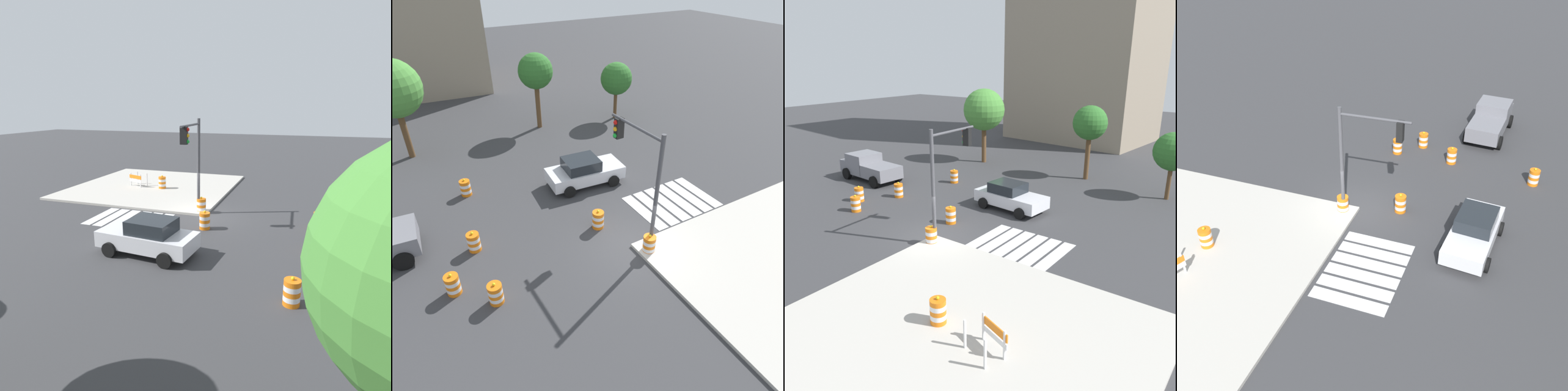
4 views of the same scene
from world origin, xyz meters
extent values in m
plane|color=#38383A|center=(0.00, 0.00, 0.00)|extent=(120.00, 120.00, 0.00)
cube|color=#BCB7AD|center=(6.00, -6.00, 0.07)|extent=(12.00, 12.00, 0.15)
cube|color=silver|center=(2.12, 1.80, 0.01)|extent=(0.60, 3.20, 0.02)
cube|color=silver|center=(2.88, 1.80, 0.01)|extent=(0.60, 3.20, 0.02)
cube|color=silver|center=(3.62, 1.80, 0.01)|extent=(0.60, 3.20, 0.02)
cube|color=silver|center=(4.38, 1.80, 0.01)|extent=(0.60, 3.20, 0.02)
cube|color=silver|center=(5.12, 1.80, 0.01)|extent=(0.60, 3.20, 0.02)
cube|color=silver|center=(5.88, 1.80, 0.01)|extent=(0.60, 3.20, 0.02)
cube|color=silver|center=(0.88, 5.78, 0.68)|extent=(4.44, 2.21, 0.70)
cube|color=#1E2328|center=(0.63, 5.80, 1.33)|extent=(2.03, 1.76, 0.60)
cylinder|color=black|center=(2.31, 6.61, 0.33)|extent=(0.68, 0.30, 0.66)
cylinder|color=black|center=(2.15, 4.72, 0.33)|extent=(0.68, 0.30, 0.66)
cylinder|color=black|center=(-0.38, 6.85, 0.33)|extent=(0.68, 0.30, 0.66)
cylinder|color=black|center=(-0.54, 4.95, 0.33)|extent=(0.68, 0.30, 0.66)
cylinder|color=orange|center=(-5.40, 7.99, 0.09)|extent=(0.56, 0.56, 0.18)
cylinder|color=white|center=(-5.40, 7.99, 0.27)|extent=(0.56, 0.56, 0.18)
cylinder|color=orange|center=(-5.40, 7.99, 0.45)|extent=(0.56, 0.56, 0.18)
cylinder|color=white|center=(-5.40, 7.99, 0.63)|extent=(0.56, 0.56, 0.18)
cylinder|color=orange|center=(-5.40, 7.99, 0.81)|extent=(0.56, 0.56, 0.18)
sphere|color=yellow|center=(-5.40, 7.99, 0.96)|extent=(0.12, 0.12, 0.12)
cylinder|color=orange|center=(-6.29, 0.02, 0.09)|extent=(0.56, 0.56, 0.18)
cylinder|color=white|center=(-6.29, 0.02, 0.27)|extent=(0.56, 0.56, 0.18)
cylinder|color=orange|center=(-6.29, 0.02, 0.45)|extent=(0.56, 0.56, 0.18)
cylinder|color=white|center=(-6.29, 0.02, 0.63)|extent=(0.56, 0.56, 0.18)
cylinder|color=orange|center=(-6.29, 0.02, 0.81)|extent=(0.56, 0.56, 0.18)
sphere|color=yellow|center=(-6.29, 0.02, 0.96)|extent=(0.12, 0.12, 0.12)
cylinder|color=orange|center=(-6.21, 3.34, 0.09)|extent=(0.56, 0.56, 0.18)
cylinder|color=white|center=(-6.21, 3.34, 0.27)|extent=(0.56, 0.56, 0.18)
cylinder|color=orange|center=(-6.21, 3.34, 0.45)|extent=(0.56, 0.56, 0.18)
cylinder|color=white|center=(-6.21, 3.34, 0.63)|extent=(0.56, 0.56, 0.18)
cylinder|color=orange|center=(-6.21, 3.34, 0.81)|extent=(0.56, 0.56, 0.18)
sphere|color=yellow|center=(-6.21, 3.34, 0.96)|extent=(0.12, 0.12, 0.12)
cylinder|color=orange|center=(-0.57, 1.96, 0.09)|extent=(0.56, 0.56, 0.18)
cylinder|color=white|center=(-0.57, 1.96, 0.27)|extent=(0.56, 0.56, 0.18)
cylinder|color=orange|center=(-0.57, 1.96, 0.45)|extent=(0.56, 0.56, 0.18)
cylinder|color=white|center=(-0.57, 1.96, 0.63)|extent=(0.56, 0.56, 0.18)
cylinder|color=orange|center=(-0.57, 1.96, 0.81)|extent=(0.56, 0.56, 0.18)
sphere|color=yellow|center=(-0.57, 1.96, 0.96)|extent=(0.12, 0.12, 0.12)
cylinder|color=orange|center=(0.45, -0.70, 0.09)|extent=(0.56, 0.56, 0.18)
cylinder|color=white|center=(0.45, -0.70, 0.27)|extent=(0.56, 0.56, 0.18)
cylinder|color=orange|center=(0.45, -0.70, 0.45)|extent=(0.56, 0.56, 0.18)
cylinder|color=white|center=(0.45, -0.70, 0.63)|extent=(0.56, 0.56, 0.18)
cylinder|color=orange|center=(0.45, -0.70, 0.81)|extent=(0.56, 0.56, 0.18)
sphere|color=yellow|center=(0.45, -0.70, 0.96)|extent=(0.12, 0.12, 0.12)
cylinder|color=orange|center=(-7.59, 1.28, 0.09)|extent=(0.56, 0.56, 0.18)
cylinder|color=white|center=(-7.59, 1.28, 0.27)|extent=(0.56, 0.56, 0.18)
cylinder|color=orange|center=(-7.59, 1.28, 0.45)|extent=(0.56, 0.56, 0.18)
cylinder|color=white|center=(-7.59, 1.28, 0.63)|extent=(0.56, 0.56, 0.18)
cylinder|color=orange|center=(-7.59, 1.28, 0.81)|extent=(0.56, 0.56, 0.18)
sphere|color=yellow|center=(-7.59, 1.28, 0.96)|extent=(0.12, 0.12, 0.12)
cylinder|color=orange|center=(5.07, -5.31, 0.24)|extent=(0.56, 0.56, 0.18)
cylinder|color=white|center=(5.07, -5.31, 0.42)|extent=(0.56, 0.56, 0.18)
cylinder|color=orange|center=(5.07, -5.31, 0.60)|extent=(0.56, 0.56, 0.18)
cylinder|color=white|center=(5.07, -5.31, 0.78)|extent=(0.56, 0.56, 0.18)
cylinder|color=orange|center=(5.07, -5.31, 0.96)|extent=(0.56, 0.56, 0.18)
sphere|color=yellow|center=(5.07, -5.31, 1.11)|extent=(0.12, 0.12, 0.12)
cube|color=silver|center=(6.83, -5.11, 0.65)|extent=(0.09, 0.09, 1.00)
cube|color=silver|center=(6.59, -5.77, 0.65)|extent=(0.09, 0.09, 1.00)
cube|color=silver|center=(7.86, -5.48, 0.65)|extent=(0.09, 0.09, 1.00)
cube|color=silver|center=(7.63, -6.14, 0.65)|extent=(0.09, 0.09, 1.00)
cube|color=orange|center=(7.35, -5.27, 0.90)|extent=(1.24, 0.47, 0.28)
cube|color=white|center=(7.35, -5.27, 0.60)|extent=(1.24, 0.47, 0.20)
cylinder|color=#4C4C51|center=(0.60, -0.60, 2.90)|extent=(0.18, 0.18, 5.50)
cylinder|color=#4C4C51|center=(0.54, 1.00, 5.35)|extent=(0.24, 3.20, 0.12)
cube|color=black|center=(0.50, 2.12, 4.90)|extent=(0.37, 0.29, 0.90)
sphere|color=red|center=(0.31, 2.11, 5.20)|extent=(0.20, 0.20, 0.20)
sphere|color=#F2A514|center=(0.31, 2.11, 4.90)|extent=(0.20, 0.20, 0.20)
sphere|color=green|center=(0.31, 2.11, 4.60)|extent=(0.20, 0.20, 0.20)
camera|label=1|loc=(-5.64, 18.65, 6.39)|focal=31.96mm
camera|label=2|loc=(-7.83, -9.63, 11.14)|focal=32.97mm
camera|label=3|loc=(13.34, -14.07, 8.74)|focal=38.07mm
camera|label=4|loc=(17.38, 7.00, 13.50)|focal=42.24mm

